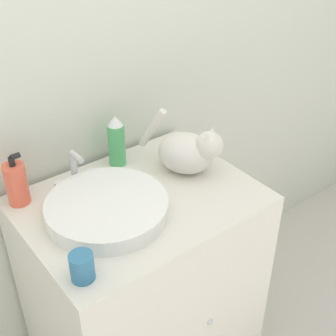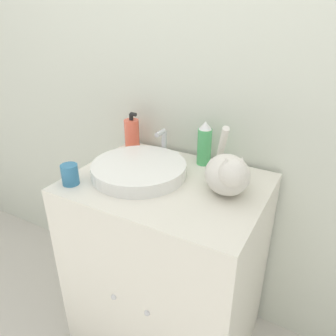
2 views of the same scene
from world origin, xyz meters
name	(u,v)px [view 1 (image 1 of 2)]	position (x,y,z in m)	size (l,w,h in m)	color
wall_back	(80,68)	(0.00, 0.64, 1.25)	(6.00, 0.05, 2.50)	silver
vanity_cabinet	(143,290)	(0.00, 0.30, 0.45)	(0.78, 0.61, 0.89)	silver
sink_basin	(107,208)	(-0.13, 0.29, 0.92)	(0.39, 0.39, 0.05)	white
faucet	(75,172)	(-0.13, 0.49, 0.95)	(0.15, 0.08, 0.14)	silver
cat	(189,151)	(0.24, 0.33, 0.98)	(0.25, 0.31, 0.23)	silver
soap_bottle	(16,183)	(-0.33, 0.52, 0.97)	(0.07, 0.07, 0.18)	#EF6047
spray_bottle	(116,141)	(0.06, 0.52, 0.99)	(0.06, 0.06, 0.20)	#4CB266
cup	(82,267)	(-0.33, 0.09, 0.94)	(0.07, 0.07, 0.08)	teal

